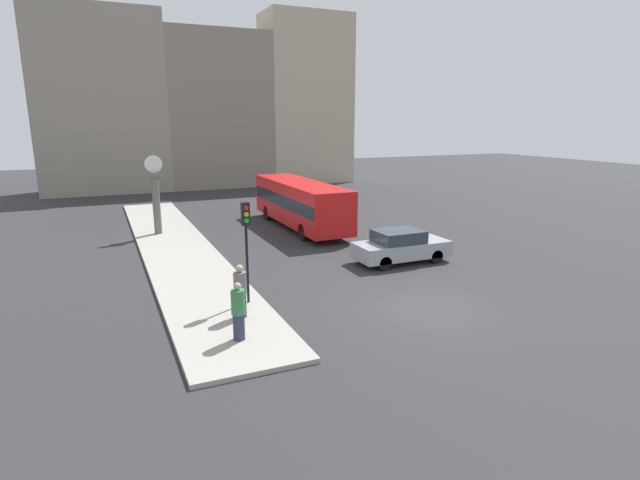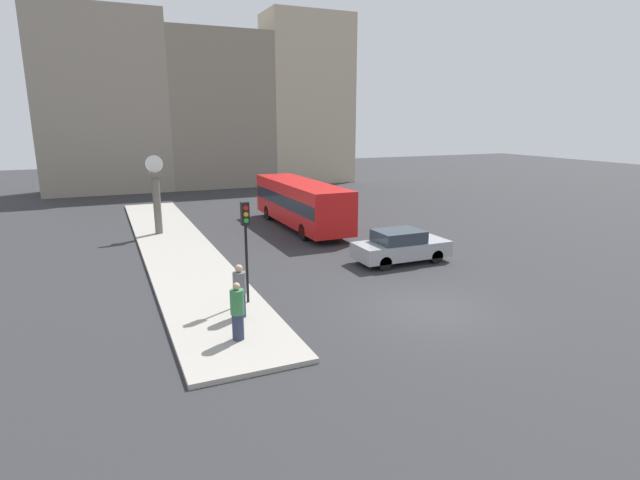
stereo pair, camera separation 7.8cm
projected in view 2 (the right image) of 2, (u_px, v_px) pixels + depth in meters
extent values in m
plane|color=#2D2D30|center=(428.00, 309.00, 16.58)|extent=(120.00, 120.00, 0.00)
cube|color=#A39E93|center=(176.00, 247.00, 24.34)|extent=(3.33, 27.19, 0.14)
cube|color=gray|center=(102.00, 103.00, 42.02)|extent=(10.37, 5.00, 15.02)
cube|color=gray|center=(219.00, 111.00, 46.04)|extent=(9.45, 5.00, 13.84)
cube|color=#B7A88E|center=(307.00, 100.00, 49.25)|extent=(8.25, 5.00, 15.98)
cube|color=#9E9EA3|center=(401.00, 249.00, 21.95)|extent=(4.22, 1.75, 0.67)
cube|color=#2D3842|center=(399.00, 236.00, 21.74)|extent=(2.03, 1.58, 0.53)
cylinder|color=black|center=(416.00, 249.00, 23.21)|extent=(0.60, 0.22, 0.60)
cylinder|color=black|center=(436.00, 257.00, 21.85)|extent=(0.60, 0.22, 0.60)
cylinder|color=black|center=(367.00, 254.00, 22.19)|extent=(0.60, 0.22, 0.60)
cylinder|color=black|center=(385.00, 263.00, 20.82)|extent=(0.60, 0.22, 0.60)
cube|color=red|center=(301.00, 202.00, 28.80)|extent=(2.33, 9.68, 2.30)
cube|color=#1E232D|center=(301.00, 200.00, 28.77)|extent=(2.35, 9.48, 0.69)
cylinder|color=black|center=(299.00, 210.00, 32.12)|extent=(0.28, 0.90, 0.90)
cylinder|color=black|center=(268.00, 213.00, 31.32)|extent=(0.28, 0.90, 0.90)
cylinder|color=black|center=(339.00, 228.00, 26.78)|extent=(0.28, 0.90, 0.90)
cylinder|color=black|center=(304.00, 232.00, 25.98)|extent=(0.28, 0.90, 0.90)
cylinder|color=black|center=(247.00, 264.00, 16.55)|extent=(0.09, 0.09, 2.66)
cube|color=black|center=(245.00, 214.00, 16.14)|extent=(0.26, 0.20, 0.76)
cylinder|color=red|center=(246.00, 208.00, 15.99)|extent=(0.15, 0.04, 0.15)
cylinder|color=orange|center=(246.00, 214.00, 16.04)|extent=(0.15, 0.04, 0.15)
cylinder|color=green|center=(246.00, 221.00, 16.09)|extent=(0.15, 0.04, 0.15)
cylinder|color=#666056|center=(157.00, 206.00, 26.70)|extent=(0.40, 0.40, 3.04)
cube|color=#666056|center=(155.00, 175.00, 26.32)|extent=(0.52, 0.52, 0.24)
cylinder|color=#666056|center=(154.00, 164.00, 26.18)|extent=(0.99, 0.04, 0.99)
cylinder|color=white|center=(154.00, 164.00, 26.18)|extent=(0.92, 0.06, 0.92)
cylinder|color=#2D334C|center=(238.00, 327.00, 13.92)|extent=(0.33, 0.33, 0.76)
cylinder|color=#387A47|center=(237.00, 302.00, 13.75)|extent=(0.39, 0.39, 0.70)
sphere|color=tan|center=(236.00, 286.00, 13.65)|extent=(0.21, 0.21, 0.21)
cylinder|color=#2D334C|center=(240.00, 305.00, 15.52)|extent=(0.34, 0.34, 0.75)
cylinder|color=slate|center=(239.00, 283.00, 15.35)|extent=(0.40, 0.40, 0.70)
sphere|color=tan|center=(239.00, 268.00, 15.24)|extent=(0.24, 0.24, 0.24)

